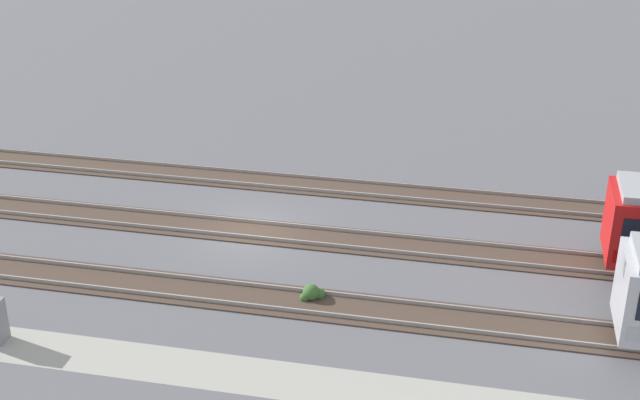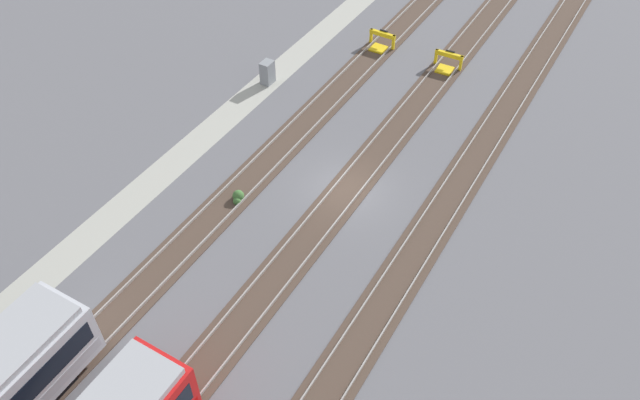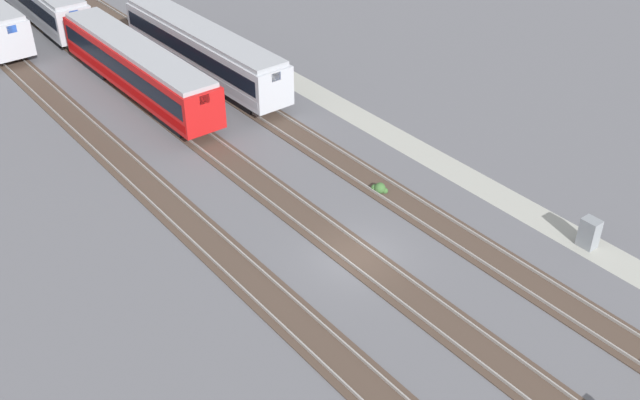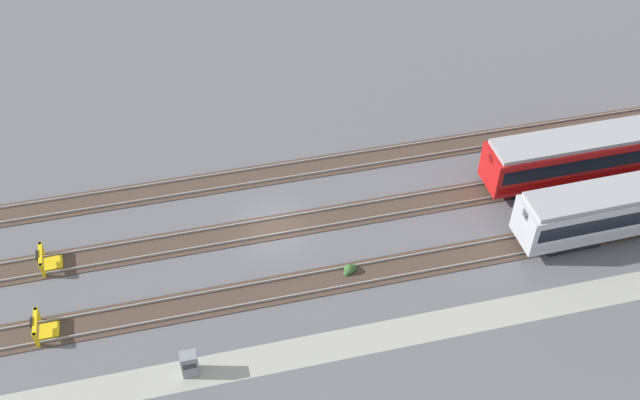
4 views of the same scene
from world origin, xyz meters
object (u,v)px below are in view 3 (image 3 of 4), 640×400
subway_car_front_row_left_inner (203,50)px  subway_car_front_row_leftmost (138,68)px  electrical_cabinet (589,233)px  weed_clump (379,188)px

subway_car_front_row_left_inner → subway_car_front_row_leftmost: bearing=90.0°
subway_car_front_row_leftmost → electrical_cabinet: bearing=-162.0°
subway_car_front_row_left_inner → weed_clump: 19.78m
electrical_cabinet → weed_clump: electrical_cabinet is taller
weed_clump → subway_car_front_row_left_inner: bearing=-1.2°
subway_car_front_row_leftmost → weed_clump: 20.34m
subway_car_front_row_left_inner → weed_clump: size_ratio=19.62×
subway_car_front_row_left_inner → electrical_cabinet: bearing=-171.4°
subway_car_front_row_leftmost → weed_clump: (-19.69, -4.76, -1.80)m
electrical_cabinet → weed_clump: 11.34m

